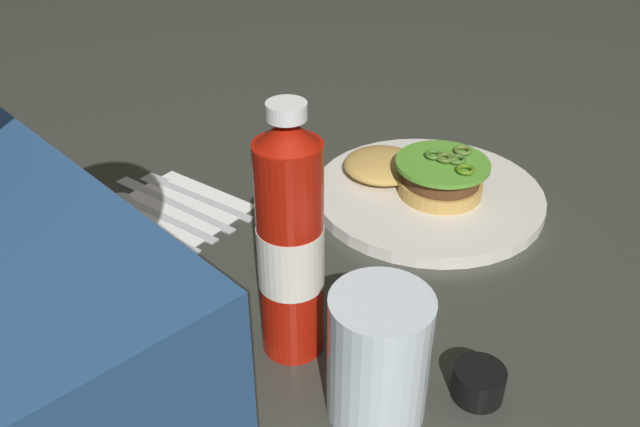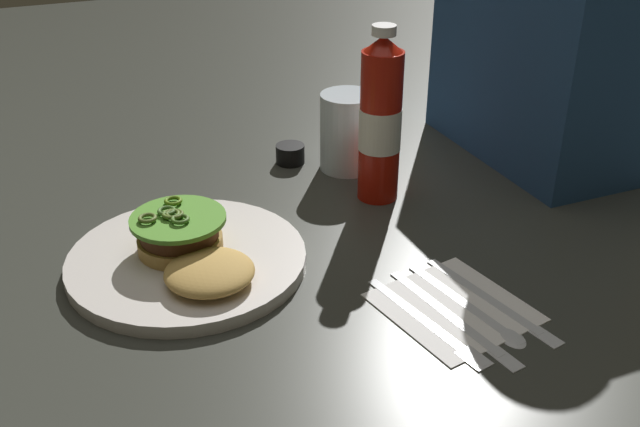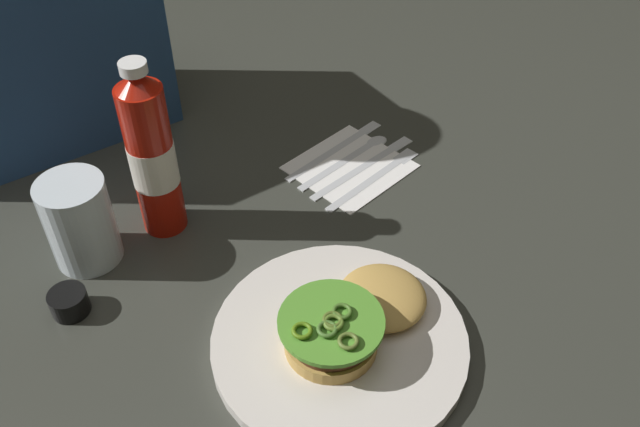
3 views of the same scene
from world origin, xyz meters
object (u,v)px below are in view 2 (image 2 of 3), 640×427
object	(u,v)px
butter_knife	(460,321)
diner_person	(548,30)
spoon_utensil	(481,313)
condiment_cup	(290,154)
fork_utensil	(435,326)
water_glass	(347,132)
dinner_plate	(187,260)
ketchup_bottle	(380,122)
burger_sandwich	(190,246)
steak_knife	(499,303)
napkin	(454,307)

from	to	relation	value
butter_knife	diner_person	xyz separation A→B (m)	(-0.36, 0.36, 0.20)
spoon_utensil	condiment_cup	bearing A→B (deg)	-173.69
butter_knife	spoon_utensil	world-z (taller)	same
fork_utensil	spoon_utensil	size ratio (longest dim) A/B	1.04
butter_knife	water_glass	bearing A→B (deg)	172.59
fork_utensil	diner_person	distance (m)	0.57
water_glass	butter_knife	world-z (taller)	water_glass
condiment_cup	diner_person	distance (m)	0.44
condiment_cup	dinner_plate	bearing A→B (deg)	-43.61
ketchup_bottle	diner_person	bearing A→B (deg)	99.07
butter_knife	spoon_utensil	size ratio (longest dim) A/B	1.14
ketchup_bottle	condiment_cup	distance (m)	0.20
water_glass	fork_utensil	xyz separation A→B (m)	(0.42, -0.08, -0.06)
dinner_plate	spoon_utensil	xyz separation A→B (m)	(0.23, 0.28, -0.00)
burger_sandwich	water_glass	distance (m)	0.36
spoon_utensil	dinner_plate	bearing A→B (deg)	-129.65
burger_sandwich	steak_knife	distance (m)	0.37
ketchup_bottle	spoon_utensil	xyz separation A→B (m)	(0.31, -0.02, -0.11)
steak_knife	diner_person	world-z (taller)	diner_person
spoon_utensil	burger_sandwich	bearing A→B (deg)	-127.80
condiment_cup	napkin	bearing A→B (deg)	4.12
ketchup_bottle	spoon_utensil	distance (m)	0.33
burger_sandwich	butter_knife	world-z (taller)	burger_sandwich
condiment_cup	steak_knife	world-z (taller)	condiment_cup
butter_knife	napkin	bearing A→B (deg)	160.29
condiment_cup	water_glass	bearing A→B (deg)	55.60
spoon_utensil	steak_knife	distance (m)	0.03
dinner_plate	ketchup_bottle	xyz separation A→B (m)	(-0.08, 0.30, 0.11)
ketchup_bottle	condiment_cup	xyz separation A→B (m)	(-0.16, -0.08, -0.10)
dinner_plate	condiment_cup	xyz separation A→B (m)	(-0.24, 0.23, 0.01)
diner_person	ketchup_bottle	bearing A→B (deg)	-80.93
water_glass	steak_knife	world-z (taller)	water_glass
burger_sandwich	spoon_utensil	bearing A→B (deg)	52.20
dinner_plate	water_glass	bearing A→B (deg)	121.53
ketchup_bottle	napkin	world-z (taller)	ketchup_bottle
dinner_plate	butter_knife	world-z (taller)	dinner_plate
water_glass	napkin	xyz separation A→B (m)	(0.39, -0.04, -0.06)
butter_knife	diner_person	size ratio (longest dim) A/B	0.43
ketchup_bottle	condiment_cup	bearing A→B (deg)	-154.60
ketchup_bottle	diner_person	xyz separation A→B (m)	(-0.05, 0.31, 0.08)
burger_sandwich	butter_knife	size ratio (longest dim) A/B	0.93
steak_knife	napkin	bearing A→B (deg)	-109.49
dinner_plate	spoon_utensil	size ratio (longest dim) A/B	1.60
fork_utensil	spoon_utensil	bearing A→B (deg)	91.04
ketchup_bottle	fork_utensil	size ratio (longest dim) A/B	1.32
steak_knife	fork_utensil	bearing A→B (deg)	-83.88
dinner_plate	spoon_utensil	world-z (taller)	dinner_plate
spoon_utensil	napkin	bearing A→B (deg)	-142.36
burger_sandwich	fork_utensil	distance (m)	0.31
fork_utensil	butter_knife	distance (m)	0.03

